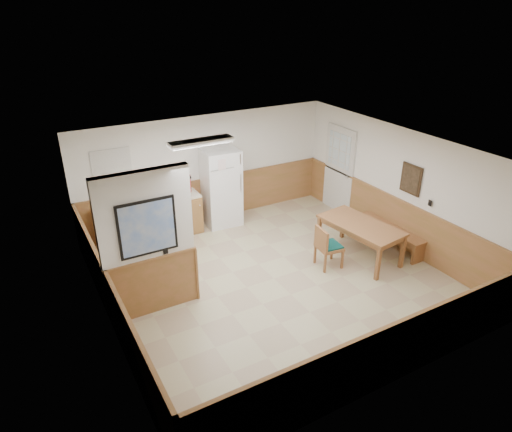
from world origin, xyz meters
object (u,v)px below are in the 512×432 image
dining_bench (390,231)px  soap_bottle (111,204)px  dining_chair (326,244)px  fire_extinguisher (188,183)px  refrigerator (221,187)px  dining_table (361,228)px

dining_bench → soap_bottle: 5.84m
dining_chair → fire_extinguisher: size_ratio=1.76×
soap_bottle → dining_bench: bearing=-28.8°
dining_bench → fire_extinguisher: bearing=138.5°
refrigerator → soap_bottle: 2.46m
dining_chair → fire_extinguisher: fire_extinguisher is taller
dining_table → dining_chair: 0.85m
dining_bench → soap_bottle: bearing=149.8°
dining_bench → dining_chair: (-1.71, -0.00, 0.15)m
refrigerator → fire_extinguisher: size_ratio=3.71×
dining_bench → soap_bottle: soap_bottle is taller
refrigerator → soap_bottle: refrigerator is taller
fire_extinguisher → soap_bottle: (-1.71, -0.04, -0.11)m
soap_bottle → dining_chair: bearing=-39.7°
fire_extinguisher → refrigerator: bearing=16.1°
refrigerator → dining_chair: refrigerator is taller
refrigerator → dining_bench: 3.84m
refrigerator → dining_bench: bearing=-43.0°
fire_extinguisher → dining_chair: bearing=-36.5°
dining_chair → fire_extinguisher: 3.35m
dining_bench → soap_bottle: (-5.08, 2.80, 0.65)m
dining_chair → soap_bottle: (-3.37, 2.80, 0.51)m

